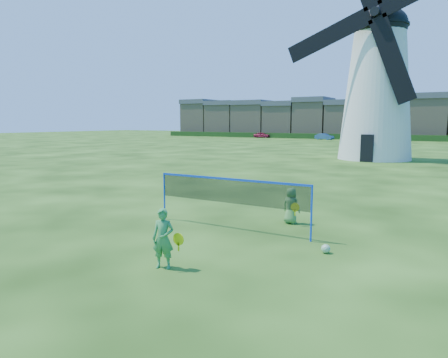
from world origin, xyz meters
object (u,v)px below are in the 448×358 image
badminton_net (230,192)px  play_ball (326,249)px  windmill (377,84)px  player_boy (291,206)px  car_right (324,137)px  car_left (262,135)px  player_girl (163,239)px

badminton_net → play_ball: (3.14, -0.75, -1.03)m
windmill → play_ball: (4.07, -27.20, -6.22)m
badminton_net → play_ball: badminton_net is taller
player_boy → car_right: size_ratio=0.33×
windmill → car_right: 39.12m
player_boy → car_left: bearing=-54.1°
play_ball → car_left: (-33.02, 65.48, 0.45)m
player_girl → play_ball: 4.00m
windmill → player_boy: 25.61m
car_left → car_right: car_right is taller
badminton_net → car_left: bearing=114.8°
badminton_net → player_boy: 2.13m
player_girl → car_left: bearing=94.8°
player_girl → car_left: 74.72m
player_boy → windmill: bearing=-75.2°
car_left → windmill: bearing=-148.9°
player_boy → play_ball: (1.84, -2.35, -0.47)m
play_ball → car_left: car_left is taller
player_girl → player_boy: 5.27m
badminton_net → player_girl: size_ratio=3.78×
player_boy → car_left: (-31.17, 63.13, -0.02)m
badminton_net → car_left: badminton_net is taller
player_girl → badminton_net: bearing=76.9°
player_boy → car_right: player_boy is taller
windmill → player_boy: windmill is taller
player_girl → play_ball: player_girl is taller
play_ball → car_right: 65.67m
player_girl → player_boy: (0.92, 5.19, -0.09)m
player_boy → player_girl: bearing=89.6°
player_girl → car_right: bearing=85.1°
windmill → badminton_net: 26.97m
windmill → player_girl: (1.31, -30.04, -5.67)m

